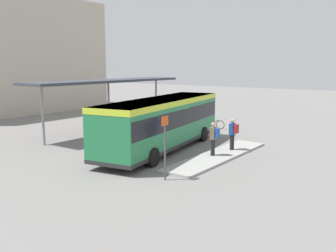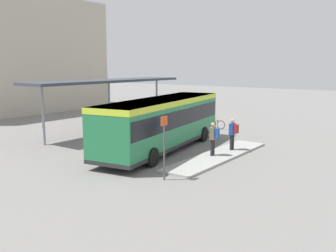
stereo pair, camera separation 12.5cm
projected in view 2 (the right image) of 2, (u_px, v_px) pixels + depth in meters
The scene contains 11 objects.
ground_plane at pixel (162, 150), 22.00m from camera, with size 120.00×120.00×0.00m, color slate.
curb_island at pixel (218, 156), 20.32m from camera, with size 8.65×1.80×0.12m.
city_bus at pixel (162, 120), 21.72m from camera, with size 11.41×4.38×3.01m.
pedestrian_waiting at pixel (233, 132), 21.36m from camera, with size 0.44×0.46×1.79m.
pedestrian_companion at pixel (214, 137), 20.03m from camera, with size 0.48×0.52×1.80m.
bicycle_orange at pixel (215, 124), 29.30m from camera, with size 0.48×1.60×0.69m.
bicycle_blue at pixel (206, 123), 29.82m from camera, with size 0.48×1.74×0.75m.
bicycle_yellow at pixel (197, 122), 30.24m from camera, with size 0.48×1.66×0.72m.
bicycle_black at pixel (186, 122), 30.47m from camera, with size 0.48×1.55×0.67m.
station_shelter at pixel (109, 82), 27.35m from camera, with size 13.47×2.73×3.88m.
platform_sign at pixel (164, 145), 16.02m from camera, with size 0.44×0.08×2.80m.
Camera 2 is at (-17.16, -12.93, 4.96)m, focal length 40.00 mm.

